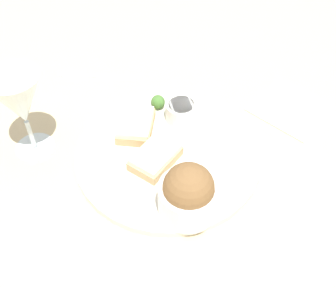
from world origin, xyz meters
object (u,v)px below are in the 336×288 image
cheese_toast_far (136,125)px  napkin (291,108)px  sauce_ramekin (181,111)px  fork (100,76)px  salad_bowl (188,193)px  wine_glass (20,102)px  cheese_toast_near (155,157)px

cheese_toast_far → napkin: size_ratio=0.48×
sauce_ramekin → cheese_toast_far: sauce_ramekin is taller
sauce_ramekin → fork: 0.23m
salad_bowl → napkin: bearing=147.9°
sauce_ramekin → wine_glass: wine_glass is taller
cheese_toast_near → cheese_toast_far: 0.09m
sauce_ramekin → wine_glass: size_ratio=0.36×
cheese_toast_near → cheese_toast_far: same height
napkin → wine_glass: bearing=-69.0°
salad_bowl → fork: bearing=-143.8°
cheese_toast_far → napkin: (-0.12, 0.29, -0.02)m
wine_glass → fork: (-0.22, 0.06, -0.11)m
wine_glass → cheese_toast_far: bearing=108.8°
cheese_toast_far → fork: size_ratio=0.51×
napkin → cheese_toast_far: bearing=-67.7°
fork → cheese_toast_near: bearing=35.6°
salad_bowl → cheese_toast_far: salad_bowl is taller
cheese_toast_near → napkin: size_ratio=0.57×
napkin → salad_bowl: bearing=-32.1°
cheese_toast_far → salad_bowl: bearing=36.5°
cheese_toast_far → wine_glass: wine_glass is taller
cheese_toast_near → fork: cheese_toast_near is taller
cheese_toast_far → wine_glass: size_ratio=0.54×
wine_glass → fork: wine_glass is taller
salad_bowl → cheese_toast_near: salad_bowl is taller
salad_bowl → fork: salad_bowl is taller
cheese_toast_far → fork: 0.20m
wine_glass → napkin: size_ratio=0.90×
sauce_ramekin → napkin: size_ratio=0.32×
wine_glass → sauce_ramekin: bearing=112.0°
cheese_toast_near → wine_glass: 0.24m
cheese_toast_far → wine_glass: 0.20m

